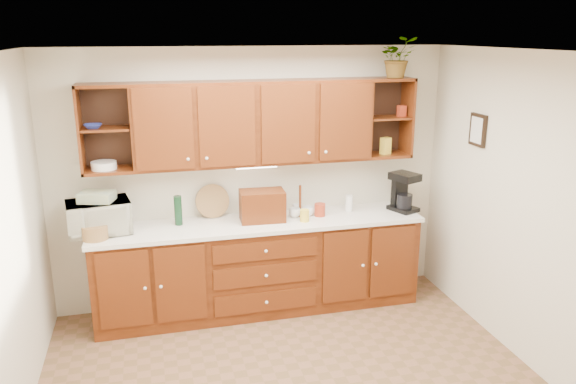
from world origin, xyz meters
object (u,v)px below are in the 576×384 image
bread_box (262,206)px  microwave (99,217)px  coffee_maker (403,192)px  potted_plant (398,57)px

bread_box → microwave: bearing=-177.7°
coffee_maker → potted_plant: 1.36m
microwave → potted_plant: size_ratio=1.40×
bread_box → coffee_maker: coffee_maker is taller
microwave → bread_box: (1.53, -0.02, -0.00)m
coffee_maker → potted_plant: potted_plant is taller
coffee_maker → potted_plant: (-0.10, 0.09, 1.36)m
microwave → coffee_maker: bearing=-10.1°
coffee_maker → potted_plant: size_ratio=1.01×
microwave → bread_box: size_ratio=1.28×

